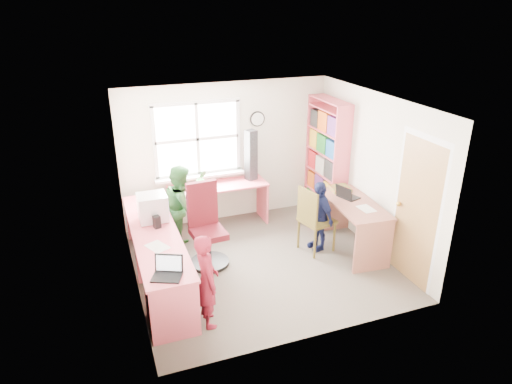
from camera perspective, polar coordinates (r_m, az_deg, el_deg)
room at (r=6.39m, az=0.57°, el=0.89°), size 3.64×3.44×2.44m
l_desk at (r=6.10m, az=-9.96°, el=-8.66°), size 2.38×2.95×0.75m
right_desk at (r=7.12m, az=12.03°, el=-2.87°), size 0.74×1.42×0.79m
bookshelf at (r=8.05m, az=8.78°, el=3.70°), size 0.30×1.02×2.10m
swivel_chair at (r=6.68m, az=-6.22°, el=-4.72°), size 0.62×0.62×1.23m
wooden_chair at (r=6.96m, az=7.18°, el=-3.21°), size 0.55×0.55×1.05m
crt_monitor at (r=6.50m, az=-12.78°, el=-1.92°), size 0.40×0.35×0.39m
laptop_left at (r=5.28m, az=-10.97°, el=-9.69°), size 0.41×0.38×0.22m
laptop_right at (r=7.14m, az=11.25°, el=-0.36°), size 0.34×0.38×0.21m
speaker_a at (r=6.33m, az=-12.29°, el=-3.68°), size 0.11×0.11×0.17m
speaker_b at (r=6.92m, az=-13.59°, el=-1.38°), size 0.09×0.09×0.18m
cd_tower at (r=7.74m, az=-0.63°, el=4.62°), size 0.21×0.20×0.87m
game_box at (r=7.42m, az=10.47°, el=0.43°), size 0.33×0.33×0.06m
paper_a at (r=5.90m, az=-12.22°, el=-6.69°), size 0.32×0.36×0.00m
paper_b at (r=6.86m, az=13.62°, el=-2.04°), size 0.20×0.28×0.00m
potted_plant at (r=7.53m, az=-6.85°, el=1.64°), size 0.19×0.16×0.31m
person_red at (r=5.44m, az=-6.16°, el=-10.97°), size 0.29×0.44×1.19m
person_green at (r=7.05m, az=-9.16°, el=-1.98°), size 0.66×0.77×1.36m
person_navy at (r=7.06m, az=7.84°, el=-2.95°), size 0.35×0.68×1.12m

